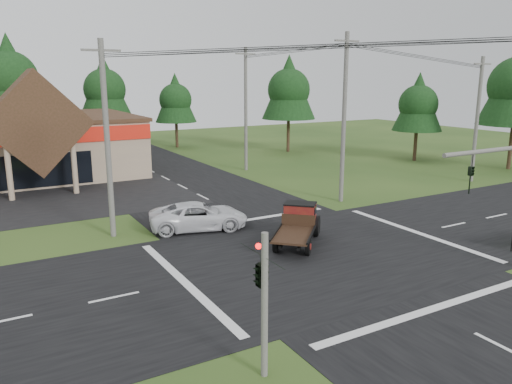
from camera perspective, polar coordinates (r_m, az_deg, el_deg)
ground at (r=25.04m, az=7.01°, el=-7.11°), size 120.00×120.00×0.00m
road_ns at (r=25.04m, az=7.01°, el=-7.09°), size 12.00×120.00×0.02m
road_ew at (r=25.04m, az=7.01°, el=-7.09°), size 120.00×12.00×0.02m
traffic_signal_corner at (r=14.18m, az=0.63°, el=-7.85°), size 0.53×2.48×4.40m
utility_pole_nw at (r=27.65m, az=-16.66°, el=5.85°), size 2.00×0.30×10.50m
utility_pole_ne at (r=34.88m, az=10.03°, el=8.40°), size 2.00×0.30×11.50m
utility_pole_far at (r=45.15m, az=23.95°, el=7.67°), size 2.00×0.30×10.20m
utility_pole_n at (r=46.50m, az=-1.18°, el=9.51°), size 2.00×0.30×11.20m
tree_row_c at (r=59.90m, az=-26.32°, el=11.84°), size 7.28×7.28×13.13m
tree_row_d at (r=62.40m, az=-16.93°, el=11.36°), size 6.16×6.16×11.11m
tree_row_e at (r=62.86m, az=-9.19°, el=10.53°), size 5.04×5.04×9.09m
tree_side_ne at (r=58.45m, az=3.78°, el=11.81°), size 6.16×6.16×11.11m
tree_side_e_near at (r=54.54m, az=18.07°, el=9.71°), size 5.04×5.04×9.09m
antique_flatbed_truck at (r=26.05m, az=4.70°, el=-3.88°), size 4.75×4.85×2.05m
white_pickup at (r=28.87m, az=-6.56°, el=-2.74°), size 6.08×3.98×1.56m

